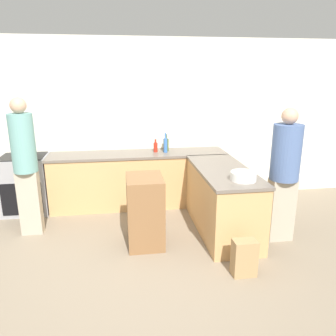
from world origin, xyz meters
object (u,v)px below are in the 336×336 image
(hot_sauce_bottle, at_px, (156,147))
(person_at_peninsula, at_px, (284,171))
(range_oven, at_px, (26,184))
(mixing_bowl, at_px, (243,176))
(olive_oil_bottle, at_px, (166,144))
(water_bottle_blue, at_px, (165,145))
(paper_bag, at_px, (244,258))
(island_table, at_px, (145,211))
(person_by_range, at_px, (25,162))

(hot_sauce_bottle, xyz_separation_m, person_at_peninsula, (1.48, -1.49, -0.04))
(range_oven, xyz_separation_m, person_at_peninsula, (3.54, -1.46, 0.48))
(person_at_peninsula, bearing_deg, range_oven, 157.64)
(mixing_bowl, bearing_deg, olive_oil_bottle, 112.16)
(hot_sauce_bottle, bearing_deg, water_bottle_blue, -19.49)
(water_bottle_blue, xyz_separation_m, paper_bag, (0.56, -2.16, -0.82))
(paper_bag, bearing_deg, island_table, 139.57)
(hot_sauce_bottle, xyz_separation_m, paper_bag, (0.71, -2.21, -0.77))
(water_bottle_blue, distance_m, person_at_peninsula, 1.95)
(person_by_range, distance_m, paper_bag, 2.99)
(mixing_bowl, bearing_deg, range_oven, 151.33)
(range_oven, xyz_separation_m, island_table, (1.78, -1.33, -0.00))
(mixing_bowl, height_order, olive_oil_bottle, olive_oil_bottle)
(olive_oil_bottle, relative_size, person_at_peninsula, 0.16)
(island_table, distance_m, person_by_range, 1.71)
(island_table, relative_size, hot_sauce_bottle, 4.29)
(range_oven, bearing_deg, person_by_range, -72.26)
(mixing_bowl, height_order, person_by_range, person_by_range)
(person_at_peninsula, bearing_deg, olive_oil_bottle, 129.81)
(olive_oil_bottle, relative_size, person_by_range, 0.15)
(island_table, xyz_separation_m, person_at_peninsula, (1.77, -0.13, 0.49))
(range_oven, relative_size, person_by_range, 0.49)
(mixing_bowl, relative_size, person_by_range, 0.17)
(hot_sauce_bottle, distance_m, person_at_peninsula, 2.10)
(person_by_range, bearing_deg, island_table, -19.06)
(water_bottle_blue, bearing_deg, paper_bag, -75.50)
(range_oven, xyz_separation_m, person_by_range, (0.26, -0.80, 0.56))
(mixing_bowl, distance_m, paper_bag, 0.95)
(paper_bag, bearing_deg, olive_oil_bottle, 103.16)
(person_by_range, bearing_deg, hot_sauce_bottle, 24.64)
(range_oven, xyz_separation_m, water_bottle_blue, (2.22, -0.02, 0.57))
(person_by_range, relative_size, paper_bag, 4.48)
(island_table, height_order, olive_oil_bottle, olive_oil_bottle)
(water_bottle_blue, xyz_separation_m, olive_oil_bottle, (0.03, 0.12, -0.02))
(island_table, height_order, paper_bag, island_table)
(range_oven, distance_m, mixing_bowl, 3.39)
(island_table, relative_size, paper_bag, 2.19)
(olive_oil_bottle, bearing_deg, hot_sauce_bottle, -160.59)
(water_bottle_blue, bearing_deg, person_at_peninsula, -47.36)
(water_bottle_blue, distance_m, hot_sauce_bottle, 0.17)
(range_oven, distance_m, water_bottle_blue, 2.30)
(island_table, distance_m, person_at_peninsula, 1.84)
(olive_oil_bottle, relative_size, hot_sauce_bottle, 1.32)
(island_table, distance_m, hot_sauce_bottle, 1.48)
(island_table, relative_size, water_bottle_blue, 2.84)
(water_bottle_blue, relative_size, hot_sauce_bottle, 1.51)
(mixing_bowl, distance_m, person_at_peninsula, 0.62)
(paper_bag, bearing_deg, person_by_range, 151.33)
(range_oven, distance_m, island_table, 2.22)
(water_bottle_blue, xyz_separation_m, person_at_peninsula, (1.32, -1.43, -0.09))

